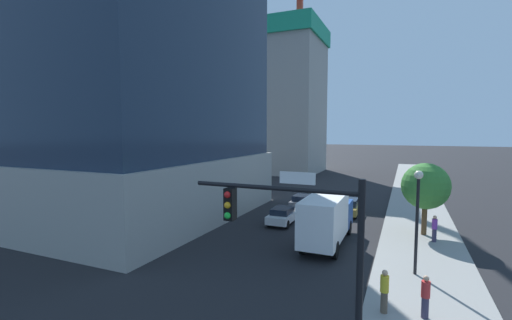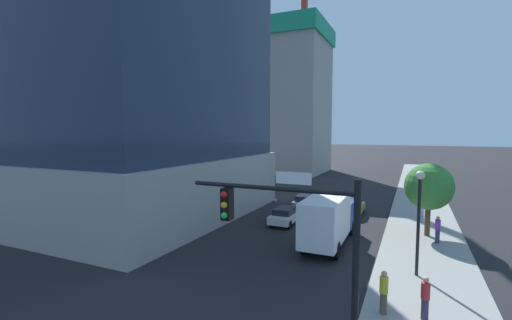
% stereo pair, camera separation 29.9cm
% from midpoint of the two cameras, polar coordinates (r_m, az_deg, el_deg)
% --- Properties ---
extents(sidewalk, '(5.23, 120.00, 0.15)m').
position_cam_midpoint_polar(sidewalk, '(26.80, 25.19, -12.01)').
color(sidewalk, gray).
rests_on(sidewalk, ground).
extents(construction_building, '(13.91, 26.09, 35.92)m').
position_cam_midpoint_polar(construction_building, '(65.47, 4.90, 11.01)').
color(construction_building, '#9E9B93').
rests_on(construction_building, ground).
extents(traffic_light_pole, '(5.42, 0.48, 6.22)m').
position_cam_midpoint_polar(traffic_light_pole, '(10.74, 6.16, -12.41)').
color(traffic_light_pole, black).
rests_on(traffic_light_pole, sidewalk).
extents(street_lamp, '(0.44, 0.44, 5.44)m').
position_cam_midpoint_polar(street_lamp, '(19.73, 24.64, -6.93)').
color(street_lamp, black).
rests_on(street_lamp, sidewalk).
extents(street_tree, '(3.30, 3.30, 5.19)m').
position_cam_midpoint_polar(street_tree, '(27.54, 25.84, -3.92)').
color(street_tree, brown).
rests_on(street_tree, sidewalk).
extents(car_white, '(1.73, 4.13, 1.39)m').
position_cam_midpoint_polar(car_white, '(28.92, 4.22, -9.03)').
color(car_white, silver).
rests_on(car_white, ground).
extents(car_gray, '(1.87, 4.21, 1.42)m').
position_cam_midpoint_polar(car_gray, '(34.63, 7.60, -6.76)').
color(car_gray, slate).
rests_on(car_gray, ground).
extents(car_gold, '(1.89, 4.20, 1.47)m').
position_cam_midpoint_polar(car_gold, '(33.01, 14.71, -7.42)').
color(car_gold, '#AD8938').
rests_on(car_gold, ground).
extents(box_truck, '(2.27, 7.69, 3.40)m').
position_cam_midpoint_polar(box_truck, '(23.68, 11.21, -9.32)').
color(box_truck, '#1E4799').
rests_on(box_truck, ground).
extents(pedestrian_yellow_shirt, '(0.34, 0.34, 1.80)m').
position_cam_midpoint_polar(pedestrian_yellow_shirt, '(15.98, 19.83, -19.58)').
color(pedestrian_yellow_shirt, brown).
rests_on(pedestrian_yellow_shirt, sidewalk).
extents(pedestrian_red_shirt, '(0.34, 0.34, 1.74)m').
position_cam_midpoint_polar(pedestrian_red_shirt, '(16.21, 25.60, -19.57)').
color(pedestrian_red_shirt, '#38334C').
rests_on(pedestrian_red_shirt, sidewalk).
extents(pedestrian_purple_shirt, '(0.34, 0.34, 1.81)m').
position_cam_midpoint_polar(pedestrian_purple_shirt, '(26.56, 27.01, -9.98)').
color(pedestrian_purple_shirt, '#38334C').
rests_on(pedestrian_purple_shirt, sidewalk).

